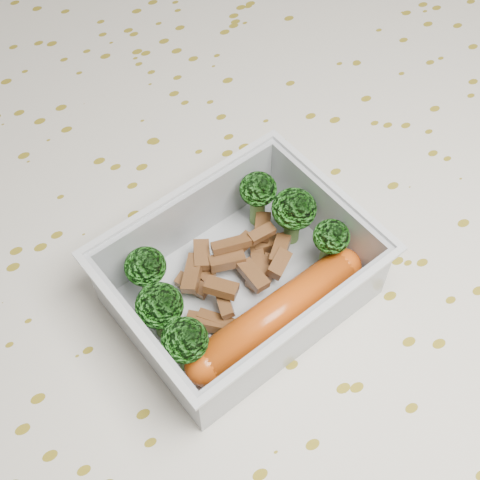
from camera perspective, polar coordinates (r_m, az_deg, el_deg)
dining_table at (r=0.56m, az=-0.42°, el=-6.21°), size 1.40×0.90×0.75m
tablecloth at (r=0.52m, az=-0.45°, el=-3.61°), size 1.46×0.96×0.19m
lunch_container at (r=0.45m, az=0.00°, el=-3.53°), size 0.19×0.16×0.06m
broccoli_florets at (r=0.44m, az=-1.10°, el=-1.79°), size 0.15×0.11×0.05m
meat_pile at (r=0.46m, az=-0.26°, el=-2.47°), size 0.09×0.07×0.03m
sausage at (r=0.44m, az=3.17°, el=-6.33°), size 0.14×0.05×0.03m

